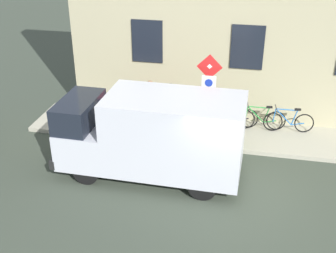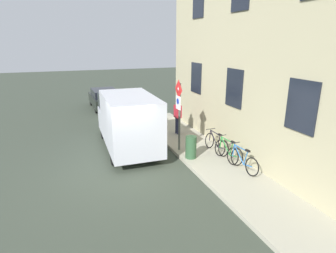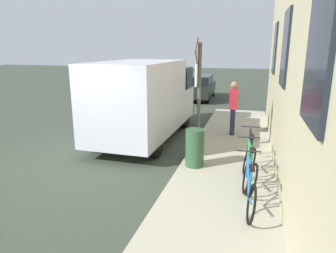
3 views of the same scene
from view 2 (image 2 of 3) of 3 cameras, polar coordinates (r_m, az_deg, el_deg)
The scene contains 11 objects.
ground_plane at distance 10.68m, azimuth -9.23°, elevation -9.04°, with size 80.00×80.00×0.00m, color #384034.
sidewalk_slab at distance 11.74m, azimuth 7.97°, elevation -6.15°, with size 2.17×14.55×0.14m, color #A7A38E.
building_facade at distance 11.58m, azimuth 15.40°, elevation 15.51°, with size 0.75×12.55×8.94m.
sign_post_stacked at distance 11.64m, azimuth 2.19°, elevation 4.29°, with size 0.15×0.56×2.90m.
delivery_van at distance 12.49m, azimuth -8.29°, elevation 1.39°, with size 2.09×5.36×2.50m.
parked_hatchback at distance 20.72m, azimuth -12.75°, elevation 5.62°, with size 1.87×4.05×1.38m.
bicycle_blue at distance 10.58m, azimuth 14.74°, elevation -6.62°, with size 0.46×1.71×0.89m.
bicycle_green at distance 11.30m, azimuth 12.06°, elevation -4.90°, with size 0.46×1.72×0.89m.
bicycle_black at distance 12.04m, azimuth 9.72°, elevation -3.38°, with size 0.46×1.72×0.89m.
pedestrian at distance 14.04m, azimuth 1.97°, elevation 2.18°, with size 0.28×0.41×1.72m.
litter_bin at distance 11.27m, azimuth 4.67°, elevation -4.20°, with size 0.44×0.44×0.90m, color #2D5133.
Camera 2 is at (-1.69, -9.48, 4.63)m, focal length 30.08 mm.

